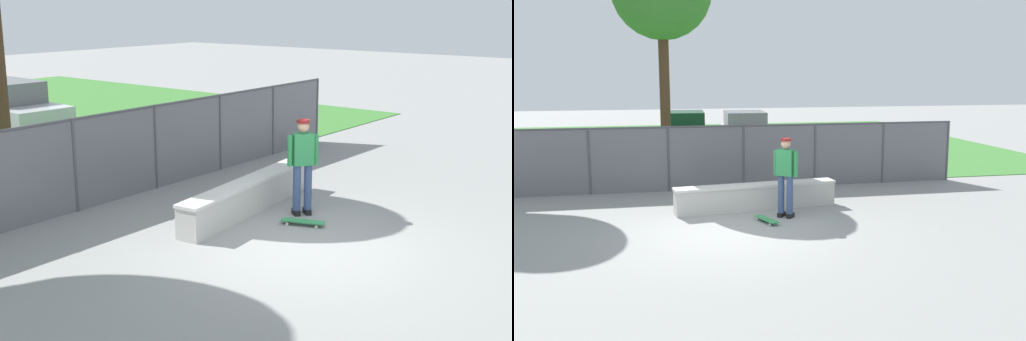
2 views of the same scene
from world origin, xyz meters
The scene contains 6 objects.
ground_plane centered at (0.00, 0.00, 0.00)m, with size 80.00×80.00×0.00m, color gray.
concrete_ledge centered at (0.93, 1.99, 0.32)m, with size 4.04×0.97×0.63m.
skateboarder centered at (1.44, 1.06, 1.03)m, with size 0.49×0.43×1.84m.
skateboard centered at (0.93, 0.69, 0.07)m, with size 0.46×0.82×0.09m.
chainlink_fence centered at (0.00, 4.62, 0.99)m, with size 14.88×0.07×1.83m.
car_silver centered at (2.39, 12.29, 0.84)m, with size 2.16×4.28×1.66m.
Camera 1 is at (-8.86, -5.87, 3.99)m, focal length 47.72 mm.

